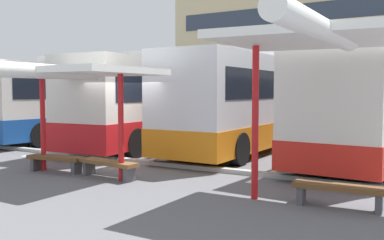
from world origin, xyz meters
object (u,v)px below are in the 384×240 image
object	(u,v)px
coach_bus_2	(262,103)
bench_1	(56,160)
coach_bus_1	(174,103)
coach_bus_3	(378,106)
bench_3	(339,191)
coach_bus_0	(92,102)
waiting_shelter_2	(337,39)
waiting_shelter_1	(71,74)
bench_2	(108,165)

from	to	relation	value
coach_bus_2	bench_1	xyz separation A→B (m)	(-2.74, -8.19, -1.44)
coach_bus_1	coach_bus_3	bearing A→B (deg)	-1.35
bench_3	coach_bus_0	bearing A→B (deg)	152.17
waiting_shelter_2	coach_bus_2	bearing A→B (deg)	119.67
waiting_shelter_1	coach_bus_1	bearing A→B (deg)	104.44
coach_bus_0	bench_2	size ratio (longest dim) A/B	5.81
bench_1	waiting_shelter_2	bearing A→B (deg)	-1.67
waiting_shelter_1	bench_3	xyz separation A→B (m)	(6.63, 0.45, -2.33)
waiting_shelter_1	waiting_shelter_2	size ratio (longest dim) A/B	0.95
coach_bus_2	bench_1	bearing A→B (deg)	-108.51
bench_1	waiting_shelter_2	xyz separation A→B (m)	(7.53, -0.22, 2.82)
coach_bus_1	coach_bus_2	bearing A→B (deg)	8.43
coach_bus_0	waiting_shelter_1	distance (m)	9.66
bench_2	waiting_shelter_2	world-z (taller)	waiting_shelter_2
coach_bus_0	coach_bus_3	xyz separation A→B (m)	(12.59, 0.39, -0.00)
coach_bus_0	waiting_shelter_1	world-z (taller)	coach_bus_0
coach_bus_0	bench_2	distance (m)	10.06
coach_bus_3	coach_bus_0	bearing A→B (deg)	-178.21
coach_bus_2	bench_2	xyz separation A→B (m)	(-0.94, -8.06, -1.44)
bench_1	bench_2	xyz separation A→B (m)	(1.80, 0.13, 0.00)
coach_bus_3	waiting_shelter_2	bearing A→B (deg)	-87.49
coach_bus_3	bench_1	world-z (taller)	coach_bus_3
bench_1	bench_2	size ratio (longest dim) A/B	0.94
waiting_shelter_1	bench_2	world-z (taller)	waiting_shelter_1
coach_bus_0	coach_bus_3	bearing A→B (deg)	1.79
bench_2	coach_bus_0	bearing A→B (deg)	136.16
coach_bus_1	waiting_shelter_2	distance (m)	11.77
coach_bus_3	coach_bus_1	bearing A→B (deg)	178.65
coach_bus_1	waiting_shelter_2	size ratio (longest dim) A/B	2.51
bench_3	bench_2	bearing A→B (deg)	-179.20
bench_1	waiting_shelter_2	distance (m)	8.05
bench_1	coach_bus_2	bearing A→B (deg)	71.49
coach_bus_2	waiting_shelter_2	world-z (taller)	coach_bus_2
coach_bus_0	coach_bus_3	world-z (taller)	coach_bus_0
bench_2	bench_3	world-z (taller)	same
waiting_shelter_2	coach_bus_0	bearing A→B (deg)	150.71
waiting_shelter_1	bench_3	size ratio (longest dim) A/B	2.72
bench_1	bench_3	bearing A→B (deg)	1.59
waiting_shelter_2	bench_3	world-z (taller)	waiting_shelter_2
coach_bus_1	waiting_shelter_2	bearing A→B (deg)	-42.15
coach_bus_0	waiting_shelter_2	distance (m)	14.88
bench_2	waiting_shelter_2	xyz separation A→B (m)	(5.73, -0.35, 2.81)
coach_bus_2	coach_bus_3	size ratio (longest dim) A/B	1.10
coach_bus_0	bench_3	distance (m)	14.68
coach_bus_3	bench_3	distance (m)	7.35
coach_bus_0	bench_1	bearing A→B (deg)	-52.54
coach_bus_2	bench_1	world-z (taller)	coach_bus_2
coach_bus_0	bench_3	world-z (taller)	coach_bus_0
coach_bus_2	waiting_shelter_1	size ratio (longest dim) A/B	2.63
coach_bus_0	bench_3	size ratio (longest dim) A/B	6.17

